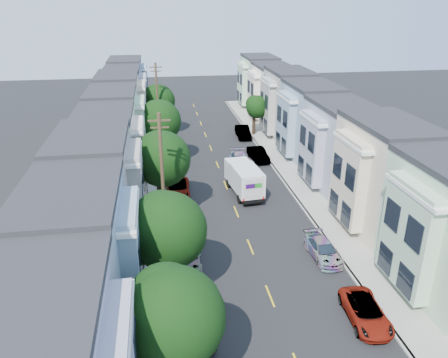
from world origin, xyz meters
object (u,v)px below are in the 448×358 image
(utility_pole_near, at_px, (163,179))
(parked_left_d, at_px, (178,189))
(parked_right_d, at_px, (243,132))
(tree_far_r, at_px, (256,107))
(utility_pole_far, at_px, (158,103))
(tree_d, at_px, (159,121))
(parked_left_b, at_px, (197,323))
(lead_sedan, at_px, (240,161))
(parked_left_c, at_px, (187,255))
(parked_right_a, at_px, (366,312))
(tree_c, at_px, (161,159))
(fedex_truck, at_px, (244,178))
(parked_right_c, at_px, (258,154))
(tree_b, at_px, (166,231))
(tree_e, at_px, (158,101))
(parked_right_b, at_px, (323,250))
(tree_a, at_px, (171,318))

(utility_pole_near, height_order, parked_left_d, utility_pole_near)
(parked_right_d, bearing_deg, tree_far_r, 27.05)
(utility_pole_far, bearing_deg, utility_pole_near, -90.00)
(tree_d, bearing_deg, parked_left_b, -87.09)
(tree_d, distance_m, tree_far_r, 16.51)
(lead_sedan, distance_m, parked_left_b, 26.30)
(utility_pole_near, relative_size, parked_left_c, 2.22)
(parked_left_d, relative_size, parked_right_a, 1.09)
(tree_c, xyz_separation_m, utility_pole_near, (0.00, -4.28, -0.05))
(fedex_truck, bearing_deg, parked_left_c, -125.48)
(fedex_truck, distance_m, parked_right_c, 9.67)
(tree_b, xyz_separation_m, tree_e, (-0.00, 36.11, -0.16))
(utility_pole_near, height_order, utility_pole_far, same)
(tree_e, relative_size, parked_left_d, 1.44)
(tree_c, relative_size, fedex_truck, 1.26)
(tree_far_r, relative_size, utility_pole_near, 0.55)
(parked_left_c, bearing_deg, utility_pole_near, 113.37)
(tree_e, height_order, tree_far_r, tree_e)
(tree_far_r, distance_m, parked_right_b, 31.31)
(fedex_truck, xyz_separation_m, parked_left_c, (-6.32, -11.22, -0.93))
(utility_pole_near, relative_size, parked_left_d, 2.06)
(tree_e, bearing_deg, utility_pole_near, -90.00)
(parked_right_a, distance_m, parked_right_c, 27.81)
(tree_c, xyz_separation_m, parked_right_b, (11.20, -8.49, -4.57))
(tree_b, bearing_deg, utility_pole_far, 90.00)
(parked_left_d, bearing_deg, fedex_truck, -3.07)
(parked_left_c, bearing_deg, tree_a, -95.70)
(utility_pole_near, xyz_separation_m, parked_left_d, (1.40, 8.34, -4.48))
(tree_far_r, xyz_separation_m, parked_left_d, (-11.79, -18.52, -3.20))
(parked_left_c, bearing_deg, parked_right_b, -2.92)
(parked_right_b, bearing_deg, lead_sedan, 95.38)
(utility_pole_near, bearing_deg, tree_c, 90.03)
(utility_pole_near, bearing_deg, parked_right_b, -20.63)
(parked_left_c, height_order, parked_right_c, parked_right_c)
(parked_left_c, xyz_separation_m, parked_right_c, (9.80, 20.20, 0.05))
(tree_d, bearing_deg, tree_b, -90.00)
(lead_sedan, relative_size, parked_right_d, 1.10)
(lead_sedan, xyz_separation_m, parked_right_a, (2.50, -25.80, -0.14))
(parked_left_b, bearing_deg, parked_right_d, 80.75)
(tree_a, relative_size, tree_b, 0.96)
(tree_e, distance_m, parked_left_b, 39.57)
(utility_pole_far, distance_m, parked_right_b, 32.54)
(parked_right_a, bearing_deg, parked_right_d, 93.95)
(tree_e, xyz_separation_m, parked_right_d, (11.20, -2.88, -3.94))
(tree_a, distance_m, fedex_truck, 23.94)
(tree_c, relative_size, parked_right_c, 1.74)
(tree_a, bearing_deg, tree_far_r, 72.39)
(parked_right_b, bearing_deg, parked_right_c, 87.88)
(tree_c, height_order, lead_sedan, tree_c)
(parked_right_a, bearing_deg, tree_a, -158.09)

